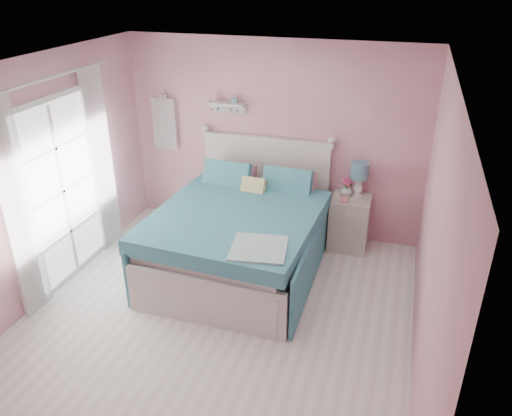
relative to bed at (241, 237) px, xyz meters
The scene contains 13 objects.
floor 1.18m from the bed, 86.07° to the right, with size 4.50×4.50×0.00m, color silver.
room_shell 1.59m from the bed, 86.07° to the right, with size 4.50×4.50×4.50m.
bed is the anchor object (origin of this frame).
nightstand 1.50m from the bed, 36.93° to the left, with size 0.49×0.48×0.71m.
table_lamp 1.70m from the bed, 38.16° to the left, with size 0.23×0.23×0.46m.
vase 1.51m from the bed, 40.47° to the left, with size 0.16×0.16×0.17m, color silver.
teacup 1.38m from the bed, 34.12° to the left, with size 0.11×0.11×0.09m, color pink.
roses 1.54m from the bed, 40.41° to the left, with size 0.14×0.11×0.12m.
wall_shelf 1.79m from the bed, 116.68° to the left, with size 0.50×0.15×0.25m.
hanging_dress 2.07m from the bed, 143.56° to the left, with size 0.34×0.03×0.72m, color white.
french_door 2.12m from the bed, 159.97° to the right, with size 0.04×1.32×2.16m.
curtain_near 2.45m from the bed, 142.13° to the right, with size 0.04×0.40×2.32m, color white.
curtain_far 1.99m from the bed, behind, with size 0.04×0.40×2.32m, color white.
Camera 1 is at (1.65, -3.88, 3.40)m, focal length 35.00 mm.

